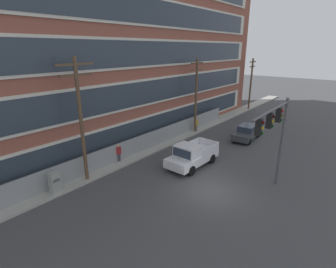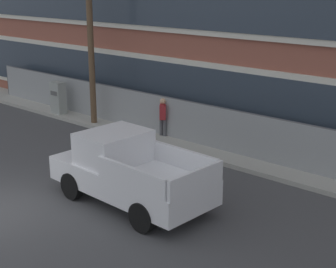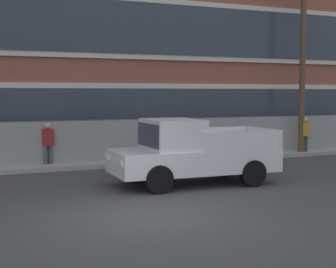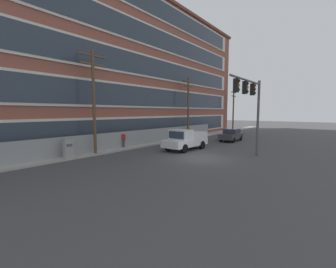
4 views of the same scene
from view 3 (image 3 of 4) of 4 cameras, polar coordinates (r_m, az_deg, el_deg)
The scene contains 7 objects.
ground_plane at distance 11.72m, azimuth -1.95°, elevation -9.15°, with size 160.00×160.00×0.00m, color #424244.
sidewalk_building_side at distance 19.66m, azimuth -11.04°, elevation -3.41°, with size 80.00×1.82×0.16m, color #9E9B93.
chain_link_fence at distance 20.37m, azimuth -4.23°, elevation -0.74°, with size 29.23×0.06×1.76m.
pickup_truck_white at distance 15.57m, azimuth 2.48°, elevation -2.19°, with size 5.09×2.33×2.00m.
utility_pole_midblock at distance 23.72m, azimuth 14.71°, elevation 8.76°, with size 2.21×0.26×8.32m.
pedestrian_near_cabinet at distance 23.77m, azimuth 14.92°, elevation 0.06°, with size 0.47×0.40×1.69m.
pedestrian_by_fence at distance 19.45m, azimuth -13.17°, elevation -0.87°, with size 0.44×0.46×1.69m.
Camera 3 is at (-4.18, -10.59, 2.78)m, focal length 55.00 mm.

